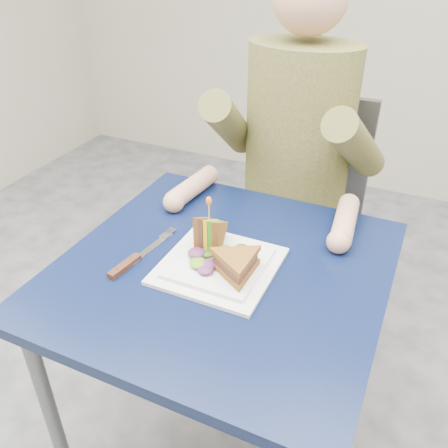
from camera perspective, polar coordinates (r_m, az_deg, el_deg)
The scene contains 13 objects.
ground at distance 1.67m, azimuth -0.14°, elevation -25.30°, with size 4.00×4.00×0.00m, color #565658.
table at distance 1.17m, azimuth -0.18°, elevation -8.11°, with size 0.75×0.75×0.73m.
chair at distance 1.75m, azimuth 9.01°, elevation 2.09°, with size 0.42×0.40×0.93m.
diner at distance 1.50m, azimuth 8.95°, elevation 12.54°, with size 0.54×0.59×0.74m.
plate at distance 1.11m, azimuth -0.61°, elevation -4.90°, with size 0.26×0.26×0.02m.
sandwich_flat at distance 1.05m, azimuth 1.50°, elevation -4.85°, with size 0.19×0.19×0.05m.
sandwich_upright at distance 1.14m, azimuth -1.76°, elevation -1.25°, with size 0.09×0.14×0.14m.
fork at distance 1.20m, azimuth -8.59°, elevation -2.71°, with size 0.03×0.18×0.01m.
knife at distance 1.15m, azimuth -11.19°, elevation -4.52°, with size 0.05×0.22×0.02m.
toothpick at distance 1.10m, azimuth -1.81°, elevation 1.52°, with size 0.00×0.00×0.06m, color tan.
toothpick_frill at distance 1.09m, azimuth -1.84°, elevation 2.79°, with size 0.01×0.01×0.02m, color orange.
lettuce_spill at distance 1.11m, azimuth -0.16°, elevation -3.81°, with size 0.15×0.13×0.02m, color #337A14, non-canonical shape.
onion_ring at distance 1.10m, azimuth 0.20°, elevation -3.87°, with size 0.04×0.04×0.01m, color #9E4C7A.
Camera 1 is at (0.38, -0.81, 1.41)m, focal length 38.00 mm.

